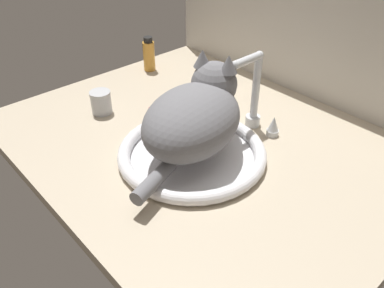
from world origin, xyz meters
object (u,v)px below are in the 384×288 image
Objects in this scene: cat at (197,114)px; faucet at (253,99)px; metal_jar at (101,102)px; amber_bottle at (149,55)px; toothbrush at (173,97)px; sink_basin at (192,153)px.

faucet is at bearing 87.87° from cat.
cat is 34.07cm from metal_jar.
faucet is 19.46cm from cat.
toothbrush is at bearing -19.47° from amber_bottle.
cat is at bearing -24.22° from amber_bottle.
cat reaches higher than faucet.
amber_bottle is at bearing 154.04° from sink_basin.
sink_basin is at bearing -25.96° from amber_bottle.
cat is 5.95× the size of metal_jar.
faucet is 0.54× the size of cat.
sink_basin is 9.91cm from cat.
sink_basin is at bearing -90.00° from faucet.
cat is (-0.72, 2.07, 9.66)cm from sink_basin.
metal_jar is at bearing -110.60° from toothbrush.
metal_jar is 21.53cm from toothbrush.
faucet is 47.43cm from amber_bottle.
amber_bottle reaches higher than metal_jar.
amber_bottle reaches higher than toothbrush.
faucet reaches higher than sink_basin.
sink_basin is 52.79cm from amber_bottle.
faucet is (-0.00, 21.31, 6.87)cm from sink_basin.
cat is (-0.72, -19.24, 2.79)cm from faucet.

